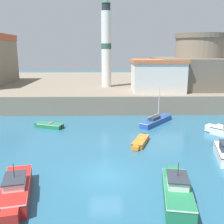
{
  "coord_description": "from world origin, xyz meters",
  "views": [
    {
      "loc": [
        0.15,
        -17.75,
        9.14
      ],
      "look_at": [
        0.69,
        12.09,
        2.0
      ],
      "focal_mm": 42.0,
      "sensor_mm": 36.0,
      "label": 1
    }
  ],
  "objects_px": {
    "fortress": "(198,68)",
    "motorboat_green_3": "(177,191)",
    "dinghy_orange_0": "(140,141)",
    "harbor_shed_far_end": "(157,75)",
    "sailboat_blue_7": "(157,120)",
    "dinghy_green_1": "(50,125)",
    "motorboat_red_5": "(16,190)",
    "lighthouse": "(106,45)"
  },
  "relations": [
    {
      "from": "fortress",
      "to": "motorboat_green_3",
      "type": "bearing_deg",
      "value": -110.15
    },
    {
      "from": "dinghy_orange_0",
      "to": "harbor_shed_far_end",
      "type": "bearing_deg",
      "value": 74.43
    },
    {
      "from": "fortress",
      "to": "dinghy_orange_0",
      "type": "bearing_deg",
      "value": -120.3
    },
    {
      "from": "motorboat_green_3",
      "to": "harbor_shed_far_end",
      "type": "relative_size",
      "value": 0.72
    },
    {
      "from": "sailboat_blue_7",
      "to": "harbor_shed_far_end",
      "type": "xyz_separation_m",
      "value": [
        1.64,
        9.18,
        4.78
      ]
    },
    {
      "from": "motorboat_green_3",
      "to": "fortress",
      "type": "distance_m",
      "value": 33.94
    },
    {
      "from": "dinghy_orange_0",
      "to": "motorboat_green_3",
      "type": "xyz_separation_m",
      "value": [
        1.04,
        -9.94,
        0.35
      ]
    },
    {
      "from": "dinghy_green_1",
      "to": "motorboat_green_3",
      "type": "height_order",
      "value": "motorboat_green_3"
    },
    {
      "from": "motorboat_green_3",
      "to": "dinghy_green_1",
      "type": "bearing_deg",
      "value": 125.64
    },
    {
      "from": "motorboat_green_3",
      "to": "motorboat_red_5",
      "type": "relative_size",
      "value": 0.97
    },
    {
      "from": "dinghy_green_1",
      "to": "lighthouse",
      "type": "relative_size",
      "value": 0.25
    },
    {
      "from": "sailboat_blue_7",
      "to": "lighthouse",
      "type": "height_order",
      "value": "lighthouse"
    },
    {
      "from": "motorboat_red_5",
      "to": "harbor_shed_far_end",
      "type": "height_order",
      "value": "harbor_shed_far_end"
    },
    {
      "from": "harbor_shed_far_end",
      "to": "sailboat_blue_7",
      "type": "bearing_deg",
      "value": -100.12
    },
    {
      "from": "fortress",
      "to": "harbor_shed_far_end",
      "type": "relative_size",
      "value": 1.82
    },
    {
      "from": "dinghy_green_1",
      "to": "motorboat_red_5",
      "type": "distance_m",
      "value": 15.47
    },
    {
      "from": "lighthouse",
      "to": "sailboat_blue_7",
      "type": "bearing_deg",
      "value": -66.4
    },
    {
      "from": "sailboat_blue_7",
      "to": "harbor_shed_far_end",
      "type": "bearing_deg",
      "value": 79.88
    },
    {
      "from": "dinghy_orange_0",
      "to": "motorboat_green_3",
      "type": "height_order",
      "value": "motorboat_green_3"
    },
    {
      "from": "dinghy_green_1",
      "to": "harbor_shed_far_end",
      "type": "distance_m",
      "value": 18.9
    },
    {
      "from": "lighthouse",
      "to": "harbor_shed_far_end",
      "type": "xyz_separation_m",
      "value": [
        8.0,
        -5.38,
        -4.65
      ]
    },
    {
      "from": "dinghy_green_1",
      "to": "sailboat_blue_7",
      "type": "xyz_separation_m",
      "value": [
        13.16,
        1.5,
        0.14
      ]
    },
    {
      "from": "dinghy_orange_0",
      "to": "fortress",
      "type": "bearing_deg",
      "value": 59.7
    },
    {
      "from": "motorboat_green_3",
      "to": "harbor_shed_far_end",
      "type": "height_order",
      "value": "harbor_shed_far_end"
    },
    {
      "from": "motorboat_green_3",
      "to": "dinghy_orange_0",
      "type": "bearing_deg",
      "value": 95.95
    },
    {
      "from": "dinghy_orange_0",
      "to": "motorboat_green_3",
      "type": "bearing_deg",
      "value": -84.05
    },
    {
      "from": "dinghy_green_1",
      "to": "fortress",
      "type": "relative_size",
      "value": 0.25
    },
    {
      "from": "fortress",
      "to": "lighthouse",
      "type": "distance_m",
      "value": 16.48
    },
    {
      "from": "lighthouse",
      "to": "motorboat_green_3",
      "type": "bearing_deg",
      "value": -82.01
    },
    {
      "from": "sailboat_blue_7",
      "to": "dinghy_green_1",
      "type": "bearing_deg",
      "value": -173.49
    },
    {
      "from": "sailboat_blue_7",
      "to": "fortress",
      "type": "distance_m",
      "value": 18.08
    },
    {
      "from": "motorboat_green_3",
      "to": "fortress",
      "type": "height_order",
      "value": "fortress"
    },
    {
      "from": "fortress",
      "to": "dinghy_green_1",
      "type": "bearing_deg",
      "value": -145.33
    },
    {
      "from": "dinghy_green_1",
      "to": "motorboat_red_5",
      "type": "xyz_separation_m",
      "value": [
        1.2,
        -15.42,
        0.3
      ]
    },
    {
      "from": "dinghy_orange_0",
      "to": "motorboat_red_5",
      "type": "xyz_separation_m",
      "value": [
        -9.02,
        -9.66,
        0.34
      ]
    },
    {
      "from": "motorboat_green_3",
      "to": "motorboat_red_5",
      "type": "distance_m",
      "value": 10.06
    },
    {
      "from": "sailboat_blue_7",
      "to": "motorboat_green_3",
      "type": "bearing_deg",
      "value": -96.32
    },
    {
      "from": "motorboat_green_3",
      "to": "sailboat_blue_7",
      "type": "distance_m",
      "value": 17.3
    },
    {
      "from": "motorboat_green_3",
      "to": "fortress",
      "type": "relative_size",
      "value": 0.4
    },
    {
      "from": "motorboat_red_5",
      "to": "lighthouse",
      "type": "height_order",
      "value": "lighthouse"
    },
    {
      "from": "dinghy_green_1",
      "to": "motorboat_green_3",
      "type": "relative_size",
      "value": 0.63
    },
    {
      "from": "dinghy_green_1",
      "to": "harbor_shed_far_end",
      "type": "relative_size",
      "value": 0.46
    }
  ]
}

